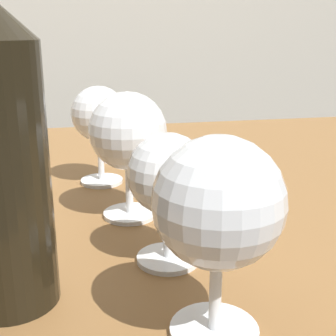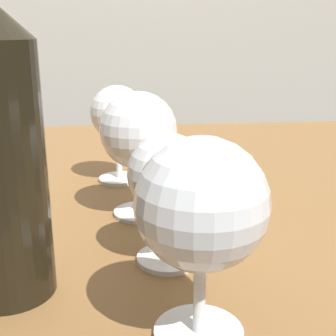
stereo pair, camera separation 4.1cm
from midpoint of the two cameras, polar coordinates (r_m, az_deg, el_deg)
dining_table at (r=0.68m, az=-0.58°, el=-10.28°), size 1.16×0.88×0.73m
wine_glass_pinot at (r=0.31m, az=8.08°, el=-4.94°), size 0.09×0.09×0.15m
wine_glass_rose at (r=0.42m, az=2.84°, el=-1.29°), size 0.08×0.08×0.13m
wine_glass_empty at (r=0.52m, az=-1.44°, el=4.38°), size 0.09×0.09×0.15m
wine_glass_cabernet at (r=0.65m, az=-4.52°, el=6.53°), size 0.08×0.08×0.14m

